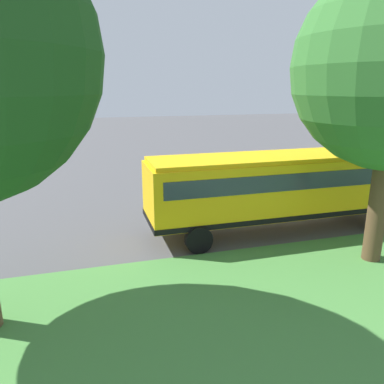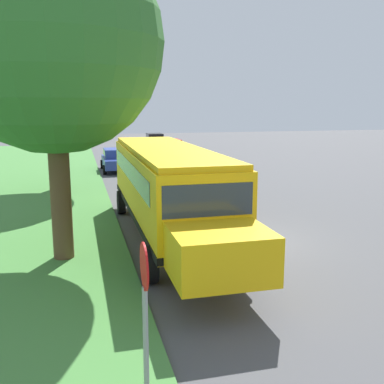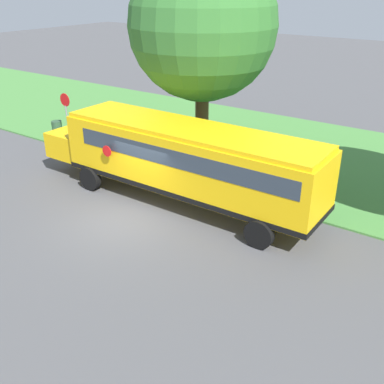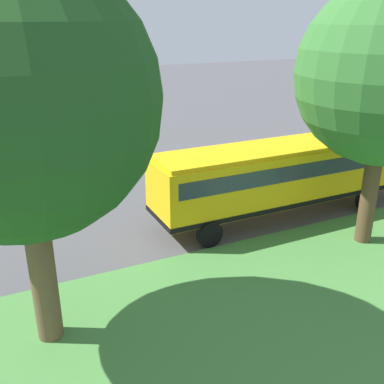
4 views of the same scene
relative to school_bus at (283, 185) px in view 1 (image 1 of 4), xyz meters
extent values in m
plane|color=#4C4C4F|center=(2.46, -1.01, -1.92)|extent=(120.00, 120.00, 0.00)
cube|color=yellow|center=(0.00, 0.29, -0.02)|extent=(2.50, 10.50, 2.20)
cube|color=yellow|center=(0.00, 0.29, 1.16)|extent=(2.35, 10.29, 0.16)
cube|color=black|center=(0.00, 0.29, -1.00)|extent=(2.54, 10.54, 0.20)
cube|color=#2D3842|center=(0.00, 0.59, 0.44)|extent=(2.53, 9.24, 0.64)
cylinder|color=red|center=(1.43, -2.60, 0.13)|extent=(0.03, 0.44, 0.44)
cylinder|color=black|center=(1.25, -3.91, -1.42)|extent=(0.30, 1.00, 1.00)
cylinder|color=black|center=(-1.25, -3.91, -1.42)|extent=(0.30, 1.00, 1.00)
cylinder|color=black|center=(1.25, 3.96, -1.42)|extent=(0.30, 1.00, 1.00)
cylinder|color=black|center=(-1.25, 3.96, -1.42)|extent=(0.30, 1.00, 1.00)
cylinder|color=brown|center=(-3.50, -1.49, 0.07)|extent=(0.60, 0.60, 3.98)
camera|label=1|loc=(-13.04, 7.62, 3.82)|focal=35.00mm
camera|label=2|loc=(-2.96, -14.97, 2.67)|focal=42.00mm
camera|label=3|loc=(12.88, 9.41, 6.15)|focal=42.00mm
camera|label=4|loc=(-14.57, 11.06, 6.17)|focal=42.00mm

